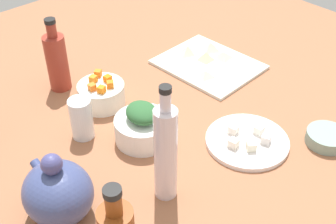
{
  "coord_description": "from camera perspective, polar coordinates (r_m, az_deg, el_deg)",
  "views": [
    {
      "loc": [
        -65.49,
        60.69,
        77.28
      ],
      "look_at": [
        0.0,
        0.0,
        8.0
      ],
      "focal_mm": 47.25,
      "sensor_mm": 36.0,
      "label": 1
    }
  ],
  "objects": [
    {
      "name": "dumpling_0",
      "position": [
        1.4,
        1.63,
        6.72
      ],
      "size": [
        8.25,
        8.24,
        2.34
      ],
      "primitive_type": "pyramid",
      "rotation": [
        0.0,
        0.0,
        0.75
      ],
      "color": "beige",
      "rests_on": "cutting_board"
    },
    {
      "name": "plate_tofu",
      "position": [
        1.13,
        10.16,
        -3.72
      ],
      "size": [
        20.89,
        20.89,
        1.2
      ],
      "primitive_type": "cylinder",
      "color": "white",
      "rests_on": "tabletop"
    },
    {
      "name": "dumpling_5",
      "position": [
        1.34,
        4.88,
        4.95
      ],
      "size": [
        6.03,
        6.01,
        2.01
      ],
      "primitive_type": "pyramid",
      "rotation": [
        0.0,
        0.0,
        3.65
      ],
      "color": "beige",
      "rests_on": "cutting_board"
    },
    {
      "name": "bottle_1",
      "position": [
        0.91,
        -0.31,
        -5.22
      ],
      "size": [
        4.95,
        4.95,
        28.53
      ],
      "color": "silver",
      "rests_on": "tabletop"
    },
    {
      "name": "teapot",
      "position": [
        0.94,
        -14.04,
        -9.98
      ],
      "size": [
        16.81,
        14.18,
        16.64
      ],
      "color": "#3F4B7E",
      "rests_on": "tabletop"
    },
    {
      "name": "tabletop",
      "position": [
        1.17,
        -0.0,
        -2.51
      ],
      "size": [
        190.0,
        190.0,
        3.0
      ],
      "primitive_type": "cube",
      "color": "#9A5F40",
      "rests_on": "ground"
    },
    {
      "name": "carrot_cube_3",
      "position": [
        1.2,
        -9.77,
        3.19
      ],
      "size": [
        1.96,
        1.96,
        1.8
      ],
      "primitive_type": "cube",
      "rotation": [
        0.0,
        0.0,
        1.48
      ],
      "color": "orange",
      "rests_on": "bowl_carrots"
    },
    {
      "name": "bowl_small_side",
      "position": [
        1.17,
        19.78,
        -3.13
      ],
      "size": [
        10.27,
        10.27,
        3.15
      ],
      "primitive_type": "cylinder",
      "color": "gray",
      "rests_on": "tabletop"
    },
    {
      "name": "carrot_cube_5",
      "position": [
        1.25,
        -9.02,
        4.96
      ],
      "size": [
        2.52,
        2.52,
        1.8
      ],
      "primitive_type": "cube",
      "rotation": [
        0.0,
        0.0,
        0.64
      ],
      "color": "orange",
      "rests_on": "bowl_carrots"
    },
    {
      "name": "drinking_glass_0",
      "position": [
        1.12,
        -11.11,
        -0.83
      ],
      "size": [
        5.72,
        5.72,
        10.99
      ],
      "primitive_type": "cylinder",
      "color": "white",
      "rests_on": "tabletop"
    },
    {
      "name": "tofu_cube_1",
      "position": [
        1.09,
        10.7,
        -4.35
      ],
      "size": [
        3.08,
        3.08,
        2.2
      ],
      "primitive_type": "cube",
      "rotation": [
        0.0,
        0.0,
        0.92
      ],
      "color": "white",
      "rests_on": "plate_tofu"
    },
    {
      "name": "tofu_cube_0",
      "position": [
        1.14,
        11.66,
        -2.29
      ],
      "size": [
        2.38,
        2.38,
        2.2
      ],
      "primitive_type": "cube",
      "rotation": [
        0.0,
        0.0,
        0.08
      ],
      "color": "white",
      "rests_on": "plate_tofu"
    },
    {
      "name": "bowl_greens",
      "position": [
        1.11,
        -3.3,
        -2.24
      ],
      "size": [
        14.0,
        14.0,
        6.38
      ],
      "primitive_type": "cylinder",
      "color": "white",
      "rests_on": "tabletop"
    },
    {
      "name": "tofu_cube_3",
      "position": [
        1.13,
        8.44,
        -2.25
      ],
      "size": [
        2.43,
        2.43,
        2.2
      ],
      "primitive_type": "cube",
      "rotation": [
        0.0,
        0.0,
        0.11
      ],
      "color": "white",
      "rests_on": "plate_tofu"
    },
    {
      "name": "tofu_cube_4",
      "position": [
        1.12,
        12.52,
        -3.43
      ],
      "size": [
        2.83,
        2.83,
        2.2
      ],
      "primitive_type": "cube",
      "rotation": [
        0.0,
        0.0,
        1.93
      ],
      "color": "silver",
      "rests_on": "plate_tofu"
    },
    {
      "name": "dumpling_4",
      "position": [
        1.42,
        4.9,
        7.19
      ],
      "size": [
        6.04,
        6.05,
        2.98
      ],
      "primitive_type": "pyramid",
      "rotation": [
        0.0,
        0.0,
        3.95
      ],
      "color": "beige",
      "rests_on": "cutting_board"
    },
    {
      "name": "carrot_cube_0",
      "position": [
        1.23,
        -7.79,
        4.28
      ],
      "size": [
        2.0,
        2.0,
        1.8
      ],
      "primitive_type": "cube",
      "rotation": [
        0.0,
        0.0,
        1.69
      ],
      "color": "orange",
      "rests_on": "bowl_carrots"
    },
    {
      "name": "chopped_greens_mound",
      "position": [
        1.07,
        -3.4,
        -0.1
      ],
      "size": [
        10.62,
        9.54,
        4.1
      ],
      "primitive_type": "ellipsoid",
      "rotation": [
        0.0,
        0.0,
        2.89
      ],
      "color": "#2D6032",
      "rests_on": "bowl_greens"
    },
    {
      "name": "bottle_2",
      "position": [
        1.3,
        -14.14,
        6.42
      ],
      "size": [
        6.11,
        6.11,
        21.94
      ],
      "color": "maroon",
      "rests_on": "tabletop"
    },
    {
      "name": "carrot_cube_2",
      "position": [
        1.23,
        -9.63,
        4.23
      ],
      "size": [
        2.27,
        2.27,
        1.8
      ],
      "primitive_type": "cube",
      "rotation": [
        0.0,
        0.0,
        0.32
      ],
      "color": "orange",
      "rests_on": "bowl_carrots"
    },
    {
      "name": "tofu_cube_2",
      "position": [
        1.09,
        8.46,
        -4.01
      ],
      "size": [
        2.52,
        2.52,
        2.2
      ],
      "primitive_type": "cube",
      "rotation": [
        0.0,
        0.0,
        1.73
      ],
      "color": "white",
      "rests_on": "plate_tofu"
    },
    {
      "name": "dumpling_2",
      "position": [
        1.45,
        2.56,
        7.99
      ],
      "size": [
        5.44,
        5.87,
        2.95
      ],
      "primitive_type": "pyramid",
      "rotation": [
        0.0,
        0.0,
        1.86
      ],
      "color": "beige",
      "rests_on": "cutting_board"
    },
    {
      "name": "dumpling_3",
      "position": [
        1.47,
        5.47,
        8.45
      ],
      "size": [
        7.02,
        6.47,
        2.82
      ],
      "primitive_type": "pyramid",
      "rotation": [
        0.0,
        0.0,
        0.29
      ],
      "color": "beige",
      "rests_on": "cutting_board"
    },
    {
      "name": "bowl_carrots",
      "position": [
        1.24,
        -8.57,
        2.26
      ],
      "size": [
        12.94,
        12.94,
        6.33
      ],
      "primitive_type": "cylinder",
      "color": "white",
      "rests_on": "tabletop"
    },
    {
      "name": "carrot_cube_1",
      "position": [
        1.2,
        -7.47,
        3.56
      ],
      "size": [
        2.51,
        2.51,
        1.8
      ],
      "primitive_type": "cube",
      "rotation": [
        0.0,
        0.0,
        2.52
      ],
      "color": "orange",
      "rests_on": "bowl_carrots"
    },
    {
      "name": "dumpling_1",
      "position": [
        1.44,
        7.16,
        7.34
      ],
      "size": [
        6.99,
        6.95,
        2.19
      ],
      "primitive_type": "pyramid",
      "rotation": [
        0.0,
        0.0,
        2.47
      ],
      "color": "beige",
      "rests_on": "cutting_board"
    },
    {
      "name": "cutting_board",
      "position": [
        1.41,
        5.23,
        6.12
      ],
      "size": [
        30.83,
        25.81,
        1.0
      ],
      "primitive_type": "cube",
      "rotation": [
        0.0,
        0.0,
        0.05
      ],
      "color": "silver",
      "rests_on": "tabletop"
    },
    {
      "name": "carrot_cube_4",
      "position": [
        1.19,
        -8.58,
        2.89
      ],
      "size": [
        2.36,
        2.36,
        1.8
      ],
      "primitive_type": "cube",
      "rotation": [
        0.0,
        0.0,
        0.4
      ],
      "color": "orange",
      "rests_on": "bowl_carrots"
    }
  ]
}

